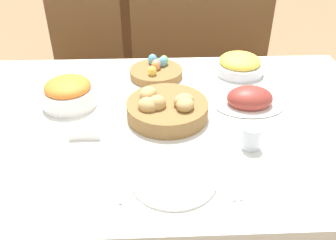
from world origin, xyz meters
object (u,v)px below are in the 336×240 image
(butter_dish, at_px, (85,131))
(pineapple_bowl, at_px, (239,65))
(sideboard, at_px, (148,20))
(fork, at_px, (121,180))
(ham_platter, at_px, (249,100))
(chair_far_right, at_px, (237,69))
(spoon, at_px, (236,176))
(egg_basket, at_px, (156,71))
(carrot_bowl, at_px, (69,93))
(drinking_cup, at_px, (251,137))
(dinner_plate, at_px, (174,178))
(chair_far_left, at_px, (88,72))
(knife, at_px, (226,177))
(chair_far_center, at_px, (167,70))
(bread_basket, at_px, (166,108))

(butter_dish, bearing_deg, pineapple_bowl, 36.24)
(sideboard, bearing_deg, fork, -91.52)
(ham_platter, bearing_deg, chair_far_right, 79.97)
(spoon, bearing_deg, egg_basket, 112.43)
(carrot_bowl, distance_m, drinking_cup, 0.69)
(carrot_bowl, height_order, fork, carrot_bowl)
(chair_far_right, height_order, ham_platter, chair_far_right)
(ham_platter, height_order, butter_dish, ham_platter)
(pineapple_bowl, bearing_deg, dinner_plate, -115.95)
(chair_far_left, distance_m, fork, 1.23)
(egg_basket, bearing_deg, sideboard, 91.95)
(pineapple_bowl, height_order, knife, pineapple_bowl)
(carrot_bowl, bearing_deg, chair_far_right, 42.31)
(chair_far_center, xyz_separation_m, chair_far_right, (0.42, 0.00, 0.00))
(butter_dish, bearing_deg, sideboard, 84.50)
(carrot_bowl, bearing_deg, sideboard, 81.04)
(chair_far_center, distance_m, carrot_bowl, 0.89)
(egg_basket, height_order, drinking_cup, egg_basket)
(sideboard, height_order, egg_basket, sideboard)
(chair_far_right, bearing_deg, chair_far_left, -179.72)
(ham_platter, xyz_separation_m, spoon, (-0.13, -0.39, -0.03))
(chair_far_right, height_order, drinking_cup, chair_far_right)
(ham_platter, relative_size, dinner_plate, 1.05)
(knife, bearing_deg, chair_far_center, 92.23)
(knife, height_order, drinking_cup, drinking_cup)
(egg_basket, xyz_separation_m, butter_dish, (-0.24, -0.43, -0.01))
(bread_basket, height_order, pineapple_bowl, bread_basket)
(spoon, bearing_deg, knife, -176.23)
(egg_basket, height_order, fork, egg_basket)
(chair_far_center, bearing_deg, sideboard, 97.14)
(ham_platter, bearing_deg, drinking_cup, -102.43)
(spoon, bearing_deg, pineapple_bowl, 81.50)
(chair_far_center, height_order, spoon, chair_far_center)
(chair_far_center, xyz_separation_m, butter_dish, (-0.31, -0.95, 0.24))
(dinner_plate, distance_m, knife, 0.15)
(ham_platter, xyz_separation_m, carrot_bowl, (-0.68, 0.04, 0.02))
(chair_far_center, distance_m, fork, 1.21)
(sideboard, distance_m, butter_dish, 2.00)
(chair_far_center, distance_m, ham_platter, 0.87)
(chair_far_left, relative_size, knife, 5.00)
(chair_far_left, relative_size, chair_far_right, 1.00)
(spoon, bearing_deg, chair_far_right, 81.06)
(ham_platter, distance_m, drinking_cup, 0.25)
(sideboard, distance_m, fork, 2.22)
(chair_far_right, bearing_deg, knife, -103.82)
(knife, bearing_deg, pineapple_bowl, 71.55)
(bread_basket, distance_m, knife, 0.36)
(sideboard, distance_m, dinner_plate, 2.22)
(bread_basket, xyz_separation_m, egg_basket, (-0.03, 0.33, -0.01))
(chair_far_left, xyz_separation_m, butter_dish, (0.16, -0.95, 0.24))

